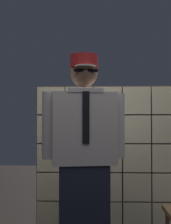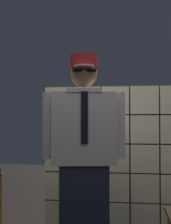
{
  "view_description": "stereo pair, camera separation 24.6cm",
  "coord_description": "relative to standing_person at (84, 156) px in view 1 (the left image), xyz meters",
  "views": [
    {
      "loc": [
        -0.12,
        -2.24,
        1.22
      ],
      "look_at": [
        -0.22,
        0.36,
        1.29
      ],
      "focal_mm": 49.26,
      "sensor_mm": 36.0,
      "label": 1
    },
    {
      "loc": [
        0.12,
        -2.22,
        1.22
      ],
      "look_at": [
        -0.22,
        0.36,
        1.29
      ],
      "focal_mm": 49.26,
      "sensor_mm": 36.0,
      "label": 2
    }
  ],
  "objects": [
    {
      "name": "standing_person",
      "position": [
        0.0,
        0.0,
        0.0
      ],
      "size": [
        0.71,
        0.35,
        1.77
      ],
      "rotation": [
        0.0,
        0.0,
        0.18
      ],
      "color": "#1E2333",
      "rests_on": "ground"
    },
    {
      "name": "glass_block_wall",
      "position": [
        0.23,
        0.9,
        -0.13
      ],
      "size": [
        1.64,
        0.1,
        1.64
      ],
      "color": "beige",
      "rests_on": "ground"
    }
  ]
}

